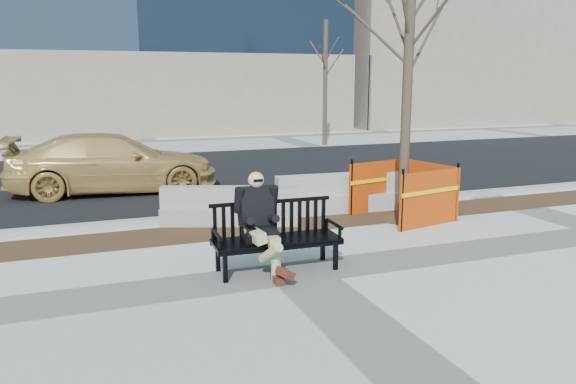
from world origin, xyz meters
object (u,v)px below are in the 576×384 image
(seated_man, at_px, (259,271))
(tree_fence, at_px, (402,218))
(jersey_barrier_left, at_px, (230,224))
(sedan, at_px, (115,192))
(jersey_barrier_right, at_px, (342,211))
(bench, at_px, (277,270))

(seated_man, bearing_deg, tree_fence, 30.48)
(tree_fence, distance_m, jersey_barrier_left, 3.47)
(seated_man, distance_m, tree_fence, 4.20)
(jersey_barrier_left, bearing_deg, sedan, 134.20)
(sedan, distance_m, jersey_barrier_left, 4.55)
(jersey_barrier_right, bearing_deg, jersey_barrier_left, -171.23)
(seated_man, bearing_deg, jersey_barrier_right, 48.55)
(seated_man, xyz_separation_m, sedan, (-1.60, 6.90, 0.00))
(bench, distance_m, jersey_barrier_left, 2.82)
(bench, height_order, seated_man, seated_man)
(tree_fence, relative_size, sedan, 1.17)
(bench, xyz_separation_m, jersey_barrier_left, (0.03, 2.82, 0.00))
(sedan, bearing_deg, seated_man, -162.97)
(jersey_barrier_left, bearing_deg, jersey_barrier_right, 24.77)
(bench, relative_size, seated_man, 1.30)
(seated_man, bearing_deg, sedan, 104.78)
(sedan, distance_m, jersey_barrier_right, 5.89)
(sedan, height_order, jersey_barrier_left, sedan)
(tree_fence, bearing_deg, seated_man, -151.28)
(tree_fence, xyz_separation_m, sedan, (-5.28, 4.89, 0.00))
(bench, bearing_deg, tree_fence, 33.02)
(jersey_barrier_left, bearing_deg, seated_man, -76.28)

